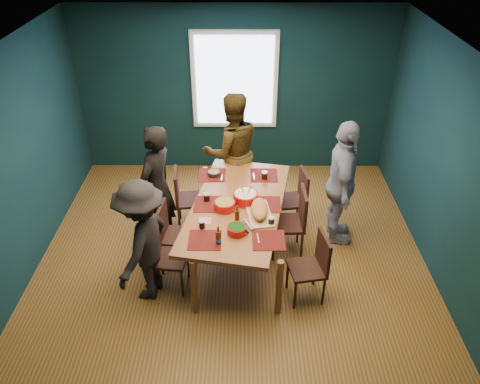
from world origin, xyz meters
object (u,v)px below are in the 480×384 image
object	(u,v)px
chair_left_mid	(171,230)
bowl_herbs	(237,229)
chair_left_far	(184,195)
dining_table	(237,210)
chair_right_mid	(294,218)
person_near_left	(143,242)
chair_right_far	(296,195)
chair_left_near	(163,252)
bowl_dumpling	(245,197)
cutting_board	(259,210)
person_back	(232,151)
person_far_left	(157,186)
person_right	(341,184)
bowl_salad	(225,205)
chair_right_near	(314,263)

from	to	relation	value
chair_left_mid	bowl_herbs	distance (m)	1.01
chair_left_far	bowl_herbs	distance (m)	1.47
chair_left_mid	dining_table	bearing A→B (deg)	15.15
chair_right_mid	person_near_left	xyz separation A→B (m)	(-1.78, -0.76, 0.22)
chair_left_far	chair_right_far	bearing A→B (deg)	-4.99
chair_left_near	chair_right_far	xyz separation A→B (m)	(1.68, 1.23, 0.00)
chair_right_mid	chair_right_far	bearing A→B (deg)	80.28
bowl_dumpling	person_near_left	bearing A→B (deg)	-147.50
chair_left_far	chair_left_mid	size ratio (longest dim) A/B	1.04
chair_right_far	person_near_left	bearing A→B (deg)	-153.59
chair_left_mid	chair_right_far	size ratio (longest dim) A/B	0.99
chair_left_near	cutting_board	distance (m)	1.24
person_back	bowl_dumpling	xyz separation A→B (m)	(0.19, -1.19, -0.00)
bowl_dumpling	person_far_left	bearing A→B (deg)	165.10
chair_right_mid	chair_left_far	bearing A→B (deg)	157.50
chair_right_far	bowl_dumpling	world-z (taller)	bowl_dumpling
person_back	person_near_left	xyz separation A→B (m)	(-0.96, -1.92, -0.12)
dining_table	chair_left_near	size ratio (longest dim) A/B	2.65
person_far_left	bowl_herbs	distance (m)	1.40
cutting_board	person_right	bearing A→B (deg)	20.16
dining_table	chair_right_far	xyz separation A→B (m)	(0.81, 0.68, -0.23)
person_back	chair_right_mid	bearing A→B (deg)	108.45
person_back	bowl_salad	distance (m)	1.34
person_right	bowl_dumpling	xyz separation A→B (m)	(-1.24, -0.32, 0.01)
dining_table	person_far_left	xyz separation A→B (m)	(-1.05, 0.37, 0.10)
chair_left_far	bowl_salad	distance (m)	1.01
chair_right_mid	person_far_left	bearing A→B (deg)	169.54
person_back	person_far_left	bearing A→B (deg)	25.98
dining_table	chair_right_mid	distance (m)	0.75
person_far_left	person_back	distance (m)	1.30
person_back	bowl_salad	xyz separation A→B (m)	(-0.06, -1.34, -0.02)
chair_left_near	chair_right_mid	bearing A→B (deg)	28.65
chair_left_far	bowl_salad	xyz separation A→B (m)	(0.59, -0.74, 0.35)
person_right	bowl_salad	distance (m)	1.57
chair_right_near	person_back	xyz separation A→B (m)	(-0.97, 1.96, 0.38)
dining_table	person_back	xyz separation A→B (m)	(-0.09, 1.25, 0.15)
chair_left_far	dining_table	bearing A→B (deg)	-47.28
chair_right_far	dining_table	bearing A→B (deg)	-149.52
dining_table	person_near_left	bearing A→B (deg)	-136.95
person_far_left	chair_right_near	bearing A→B (deg)	83.65
person_near_left	cutting_board	distance (m)	1.39
chair_left_mid	chair_right_far	distance (m)	1.83
chair_left_far	person_far_left	distance (m)	0.52
person_right	cutting_board	xyz separation A→B (m)	(-1.08, -0.60, 0.01)
person_back	chair_right_far	bearing A→B (deg)	131.02
chair_right_far	chair_right_mid	xyz separation A→B (m)	(-0.08, -0.59, 0.04)
chair_left_near	person_back	xyz separation A→B (m)	(0.78, 1.79, 0.38)
chair_left_near	person_near_left	distance (m)	0.34
chair_left_far	person_near_left	size ratio (longest dim) A/B	0.58
dining_table	bowl_herbs	size ratio (longest dim) A/B	10.51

